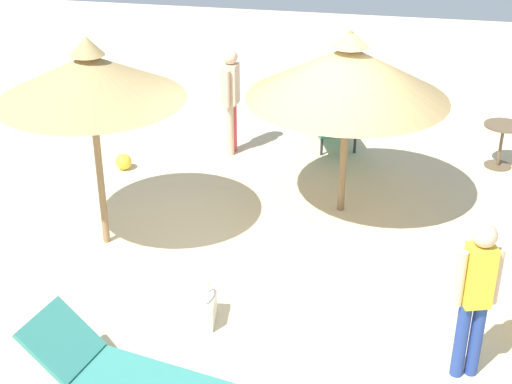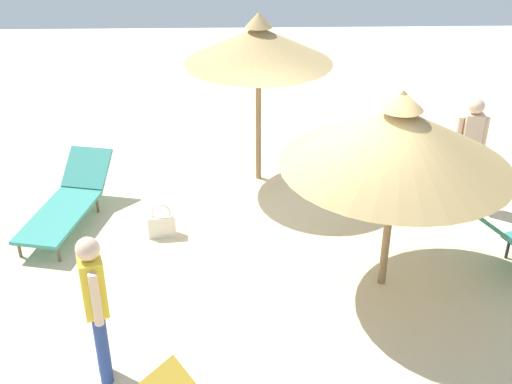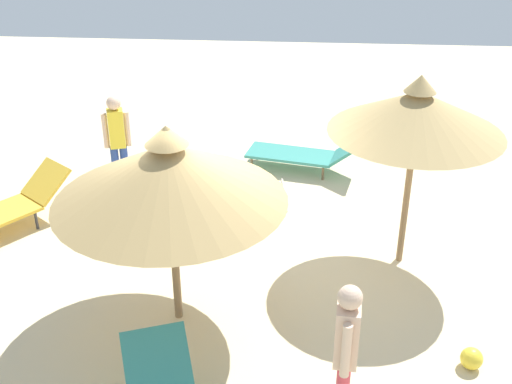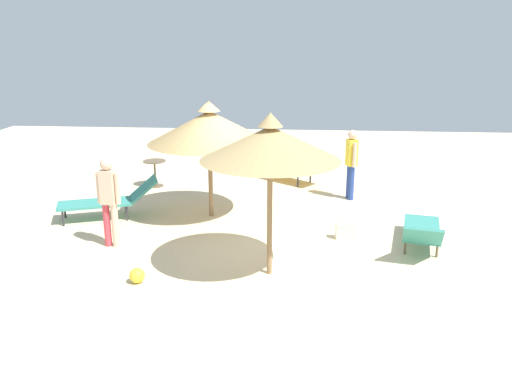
# 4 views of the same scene
# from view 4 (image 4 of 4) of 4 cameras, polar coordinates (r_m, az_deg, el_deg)

# --- Properties ---
(ground) EXTENTS (24.00, 24.00, 0.10)m
(ground) POSITION_cam_4_polar(r_m,az_deg,el_deg) (11.24, 0.10, -3.67)
(ground) COLOR beige
(parasol_umbrella_near_right) EXTENTS (2.24, 2.24, 2.70)m
(parasol_umbrella_near_right) POSITION_cam_4_polar(r_m,az_deg,el_deg) (8.25, 1.55, 5.30)
(parasol_umbrella_near_right) COLOR olive
(parasol_umbrella_near_right) RESTS_ON ground
(parasol_umbrella_far_right) EXTENTS (2.65, 2.65, 2.54)m
(parasol_umbrella_far_right) POSITION_cam_4_polar(r_m,az_deg,el_deg) (11.27, -5.10, 7.05)
(parasol_umbrella_far_right) COLOR olive
(parasol_umbrella_far_right) RESTS_ON ground
(lounge_chair_far_left) EXTENTS (2.23, 1.36, 0.86)m
(lounge_chair_far_left) POSITION_cam_4_polar(r_m,az_deg,el_deg) (11.87, -15.57, -0.76)
(lounge_chair_far_left) COLOR teal
(lounge_chair_far_left) RESTS_ON ground
(lounge_chair_near_left) EXTENTS (1.08, 2.17, 0.76)m
(lounge_chair_near_left) POSITION_cam_4_polar(r_m,az_deg,el_deg) (10.27, 17.58, -4.06)
(lounge_chair_near_left) COLOR teal
(lounge_chair_near_left) RESTS_ON ground
(lounge_chair_back) EXTENTS (2.19, 1.90, 0.80)m
(lounge_chair_back) POSITION_cam_4_polar(r_m,az_deg,el_deg) (14.37, 4.02, 2.59)
(lounge_chair_back) COLOR gold
(lounge_chair_back) RESTS_ON ground
(person_standing_front) EXTENTS (0.45, 0.24, 1.71)m
(person_standing_front) POSITION_cam_4_polar(r_m,az_deg,el_deg) (10.10, -15.69, -0.49)
(person_standing_front) COLOR beige
(person_standing_front) RESTS_ON ground
(person_standing_edge) EXTENTS (0.29, 0.42, 1.71)m
(person_standing_edge) POSITION_cam_4_polar(r_m,az_deg,el_deg) (12.88, 10.31, 3.40)
(person_standing_edge) COLOR navy
(person_standing_edge) RESTS_ON ground
(handbag) EXTENTS (0.40, 0.20, 0.50)m
(handbag) POSITION_cam_4_polar(r_m,az_deg,el_deg) (10.49, 9.70, -4.11)
(handbag) COLOR beige
(handbag) RESTS_ON ground
(side_table_round) EXTENTS (0.60, 0.60, 0.70)m
(side_table_round) POSITION_cam_4_polar(r_m,az_deg,el_deg) (14.16, -10.94, 2.49)
(side_table_round) COLOR brown
(side_table_round) RESTS_ON ground
(beach_ball) EXTENTS (0.25, 0.25, 0.25)m
(beach_ball) POSITION_cam_4_polar(r_m,az_deg,el_deg) (8.78, -12.79, -8.83)
(beach_ball) COLOR yellow
(beach_ball) RESTS_ON ground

